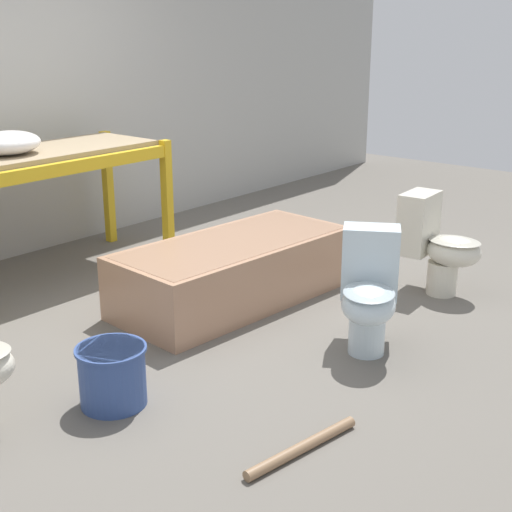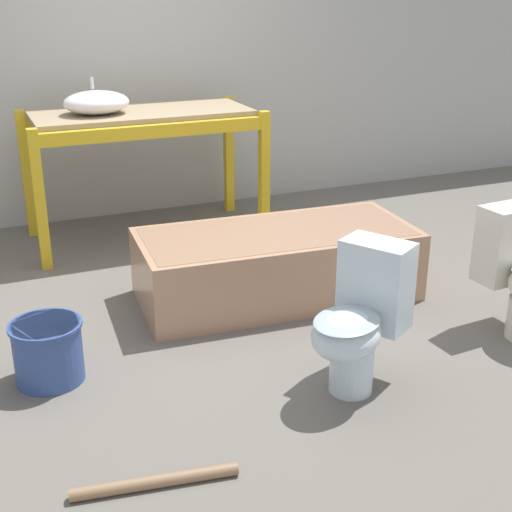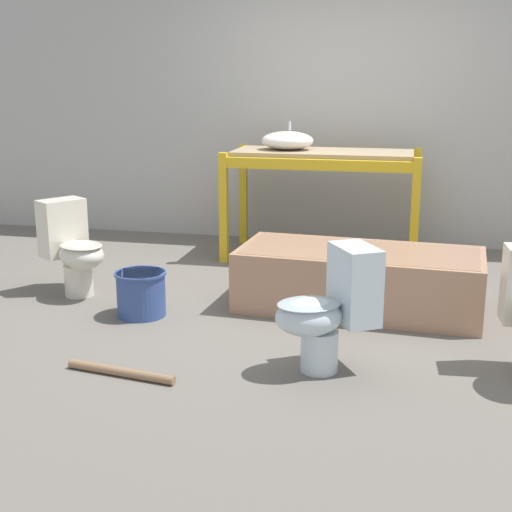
# 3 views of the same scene
# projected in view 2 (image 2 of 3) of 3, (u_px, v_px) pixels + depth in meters

# --- Properties ---
(ground_plane) EXTENTS (12.00, 12.00, 0.00)m
(ground_plane) POSITION_uv_depth(u_px,v_px,m) (216.00, 292.00, 4.56)
(ground_plane) COLOR #666059
(warehouse_wall_rear) EXTENTS (10.80, 0.08, 3.20)m
(warehouse_wall_rear) POSITION_uv_depth(u_px,v_px,m) (130.00, 15.00, 5.58)
(warehouse_wall_rear) COLOR #ADADA8
(warehouse_wall_rear) RESTS_ON ground_plane
(shelving_rack) EXTENTS (1.71, 0.81, 0.97)m
(shelving_rack) POSITION_uv_depth(u_px,v_px,m) (143.00, 132.00, 5.24)
(shelving_rack) COLOR gold
(shelving_rack) RESTS_ON ground_plane
(sink_basin) EXTENTS (0.46, 0.40, 0.24)m
(sink_basin) POSITION_uv_depth(u_px,v_px,m) (96.00, 102.00, 5.03)
(sink_basin) COLOR white
(sink_basin) RESTS_ON shelving_rack
(bathtub_main) EXTENTS (1.74, 0.87, 0.43)m
(bathtub_main) POSITION_uv_depth(u_px,v_px,m) (277.00, 259.00, 4.41)
(bathtub_main) COLOR tan
(bathtub_main) RESTS_ON ground_plane
(toilet_near) EXTENTS (0.65, 0.56, 0.71)m
(toilet_near) POSITION_uv_depth(u_px,v_px,m) (360.00, 318.00, 3.38)
(toilet_near) COLOR silver
(toilet_near) RESTS_ON ground_plane
(bucket_white) EXTENTS (0.36, 0.36, 0.31)m
(bucket_white) POSITION_uv_depth(u_px,v_px,m) (48.00, 350.00, 3.50)
(bucket_white) COLOR #334C8C
(bucket_white) RESTS_ON ground_plane
(loose_pipe) EXTENTS (0.66, 0.15, 0.05)m
(loose_pipe) POSITION_uv_depth(u_px,v_px,m) (156.00, 482.00, 2.80)
(loose_pipe) COLOR #8C6B4C
(loose_pipe) RESTS_ON ground_plane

